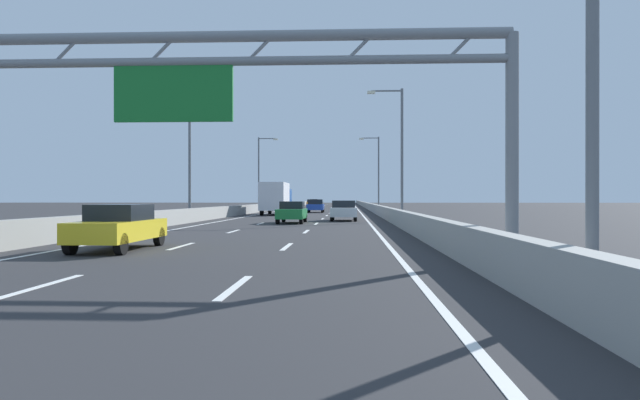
# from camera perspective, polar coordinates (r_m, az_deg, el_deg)

# --- Properties ---
(ground_plane) EXTENTS (260.00, 260.00, 0.00)m
(ground_plane) POSITION_cam_1_polar(r_m,az_deg,el_deg) (98.22, 0.54, -0.80)
(ground_plane) COLOR #2D2D30
(lane_dash_left_1) EXTENTS (0.16, 3.00, 0.01)m
(lane_dash_left_1) POSITION_cam_1_polar(r_m,az_deg,el_deg) (12.16, -25.32, -7.54)
(lane_dash_left_1) COLOR white
(lane_dash_left_1) RESTS_ON ground_plane
(lane_dash_left_2) EXTENTS (0.16, 3.00, 0.01)m
(lane_dash_left_2) POSITION_cam_1_polar(r_m,az_deg,el_deg) (20.50, -13.34, -4.40)
(lane_dash_left_2) COLOR white
(lane_dash_left_2) RESTS_ON ground_plane
(lane_dash_left_3) EXTENTS (0.16, 3.00, 0.01)m
(lane_dash_left_3) POSITION_cam_1_polar(r_m,az_deg,el_deg) (29.24, -8.42, -3.04)
(lane_dash_left_3) COLOR white
(lane_dash_left_3) RESTS_ON ground_plane
(lane_dash_left_4) EXTENTS (0.16, 3.00, 0.01)m
(lane_dash_left_4) POSITION_cam_1_polar(r_m,az_deg,el_deg) (38.09, -5.78, -2.29)
(lane_dash_left_4) COLOR white
(lane_dash_left_4) RESTS_ON ground_plane
(lane_dash_left_5) EXTENTS (0.16, 3.00, 0.01)m
(lane_dash_left_5) POSITION_cam_1_polar(r_m,az_deg,el_deg) (47.01, -4.15, -1.83)
(lane_dash_left_5) COLOR white
(lane_dash_left_5) RESTS_ON ground_plane
(lane_dash_left_6) EXTENTS (0.16, 3.00, 0.01)m
(lane_dash_left_6) POSITION_cam_1_polar(r_m,az_deg,el_deg) (55.95, -3.03, -1.51)
(lane_dash_left_6) COLOR white
(lane_dash_left_6) RESTS_ON ground_plane
(lane_dash_left_7) EXTENTS (0.16, 3.00, 0.01)m
(lane_dash_left_7) POSITION_cam_1_polar(r_m,az_deg,el_deg) (64.90, -2.22, -1.28)
(lane_dash_left_7) COLOR white
(lane_dash_left_7) RESTS_ON ground_plane
(lane_dash_left_8) EXTENTS (0.16, 3.00, 0.01)m
(lane_dash_left_8) POSITION_cam_1_polar(r_m,az_deg,el_deg) (73.87, -1.61, -1.11)
(lane_dash_left_8) COLOR white
(lane_dash_left_8) RESTS_ON ground_plane
(lane_dash_left_9) EXTENTS (0.16, 3.00, 0.01)m
(lane_dash_left_9) POSITION_cam_1_polar(r_m,az_deg,el_deg) (82.84, -1.13, -0.97)
(lane_dash_left_9) COLOR white
(lane_dash_left_9) RESTS_ON ground_plane
(lane_dash_left_10) EXTENTS (0.16, 3.00, 0.01)m
(lane_dash_left_10) POSITION_cam_1_polar(r_m,az_deg,el_deg) (91.82, -0.75, -0.86)
(lane_dash_left_10) COLOR white
(lane_dash_left_10) RESTS_ON ground_plane
(lane_dash_left_11) EXTENTS (0.16, 3.00, 0.01)m
(lane_dash_left_11) POSITION_cam_1_polar(r_m,az_deg,el_deg) (100.81, -0.43, -0.77)
(lane_dash_left_11) COLOR white
(lane_dash_left_11) RESTS_ON ground_plane
(lane_dash_left_12) EXTENTS (0.16, 3.00, 0.01)m
(lane_dash_left_12) POSITION_cam_1_polar(r_m,az_deg,el_deg) (109.79, -0.16, -0.70)
(lane_dash_left_12) COLOR white
(lane_dash_left_12) RESTS_ON ground_plane
(lane_dash_left_13) EXTENTS (0.16, 3.00, 0.01)m
(lane_dash_left_13) POSITION_cam_1_polar(r_m,az_deg,el_deg) (118.78, 0.06, -0.63)
(lane_dash_left_13) COLOR white
(lane_dash_left_13) RESTS_ON ground_plane
(lane_dash_left_14) EXTENTS (0.16, 3.00, 0.01)m
(lane_dash_left_14) POSITION_cam_1_polar(r_m,az_deg,el_deg) (127.77, 0.25, -0.58)
(lane_dash_left_14) COLOR white
(lane_dash_left_14) RESTS_ON ground_plane
(lane_dash_left_15) EXTENTS (0.16, 3.00, 0.01)m
(lane_dash_left_15) POSITION_cam_1_polar(r_m,az_deg,el_deg) (136.76, 0.42, -0.53)
(lane_dash_left_15) COLOR white
(lane_dash_left_15) RESTS_ON ground_plane
(lane_dash_left_16) EXTENTS (0.16, 3.00, 0.01)m
(lane_dash_left_16) POSITION_cam_1_polar(r_m,az_deg,el_deg) (145.75, 0.57, -0.49)
(lane_dash_left_16) COLOR white
(lane_dash_left_16) RESTS_ON ground_plane
(lane_dash_left_17) EXTENTS (0.16, 3.00, 0.01)m
(lane_dash_left_17) POSITION_cam_1_polar(r_m,az_deg,el_deg) (154.74, 0.70, -0.45)
(lane_dash_left_17) COLOR white
(lane_dash_left_17) RESTS_ON ground_plane
(lane_dash_right_1) EXTENTS (0.16, 3.00, 0.01)m
(lane_dash_right_1) POSITION_cam_1_polar(r_m,az_deg,el_deg) (10.96, -8.28, -8.38)
(lane_dash_right_1) COLOR white
(lane_dash_right_1) RESTS_ON ground_plane
(lane_dash_right_2) EXTENTS (0.16, 3.00, 0.01)m
(lane_dash_right_2) POSITION_cam_1_polar(r_m,az_deg,el_deg) (19.81, -3.25, -4.55)
(lane_dash_right_2) COLOR white
(lane_dash_right_2) RESTS_ON ground_plane
(lane_dash_right_3) EXTENTS (0.16, 3.00, 0.01)m
(lane_dash_right_3) POSITION_cam_1_polar(r_m,az_deg,el_deg) (28.75, -1.36, -3.09)
(lane_dash_right_3) COLOR white
(lane_dash_right_3) RESTS_ON ground_plane
(lane_dash_right_4) EXTENTS (0.16, 3.00, 0.01)m
(lane_dash_right_4) POSITION_cam_1_polar(r_m,az_deg,el_deg) (37.72, -0.37, -2.32)
(lane_dash_right_4) COLOR white
(lane_dash_right_4) RESTS_ON ground_plane
(lane_dash_right_5) EXTENTS (0.16, 3.00, 0.01)m
(lane_dash_right_5) POSITION_cam_1_polar(r_m,az_deg,el_deg) (46.71, 0.25, -1.84)
(lane_dash_right_5) COLOR white
(lane_dash_right_5) RESTS_ON ground_plane
(lane_dash_right_6) EXTENTS (0.16, 3.00, 0.01)m
(lane_dash_right_6) POSITION_cam_1_polar(r_m,az_deg,el_deg) (55.69, 0.66, -1.52)
(lane_dash_right_6) COLOR white
(lane_dash_right_6) RESTS_ON ground_plane
(lane_dash_right_7) EXTENTS (0.16, 3.00, 0.01)m
(lane_dash_right_7) POSITION_cam_1_polar(r_m,az_deg,el_deg) (64.69, 0.96, -1.29)
(lane_dash_right_7) COLOR white
(lane_dash_right_7) RESTS_ON ground_plane
(lane_dash_right_8) EXTENTS (0.16, 3.00, 0.01)m
(lane_dash_right_8) POSITION_cam_1_polar(r_m,az_deg,el_deg) (73.68, 1.18, -1.11)
(lane_dash_right_8) COLOR white
(lane_dash_right_8) RESTS_ON ground_plane
(lane_dash_right_9) EXTENTS (0.16, 3.00, 0.01)m
(lane_dash_right_9) POSITION_cam_1_polar(r_m,az_deg,el_deg) (82.67, 1.36, -0.98)
(lane_dash_right_9) COLOR white
(lane_dash_right_9) RESTS_ON ground_plane
(lane_dash_right_10) EXTENTS (0.16, 3.00, 0.01)m
(lane_dash_right_10) POSITION_cam_1_polar(r_m,az_deg,el_deg) (91.67, 1.50, -0.87)
(lane_dash_right_10) COLOR white
(lane_dash_right_10) RESTS_ON ground_plane
(lane_dash_right_11) EXTENTS (0.16, 3.00, 0.01)m
(lane_dash_right_11) POSITION_cam_1_polar(r_m,az_deg,el_deg) (100.67, 1.62, -0.77)
(lane_dash_right_11) COLOR white
(lane_dash_right_11) RESTS_ON ground_plane
(lane_dash_right_12) EXTENTS (0.16, 3.00, 0.01)m
(lane_dash_right_12) POSITION_cam_1_polar(r_m,az_deg,el_deg) (109.66, 1.71, -0.70)
(lane_dash_right_12) COLOR white
(lane_dash_right_12) RESTS_ON ground_plane
(lane_dash_right_13) EXTENTS (0.16, 3.00, 0.01)m
(lane_dash_right_13) POSITION_cam_1_polar(r_m,az_deg,el_deg) (118.66, 1.80, -0.63)
(lane_dash_right_13) COLOR white
(lane_dash_right_13) RESTS_ON ground_plane
(lane_dash_right_14) EXTENTS (0.16, 3.00, 0.01)m
(lane_dash_right_14) POSITION_cam_1_polar(r_m,az_deg,el_deg) (127.66, 1.87, -0.58)
(lane_dash_right_14) COLOR white
(lane_dash_right_14) RESTS_ON ground_plane
(lane_dash_right_15) EXTENTS (0.16, 3.00, 0.01)m
(lane_dash_right_15) POSITION_cam_1_polar(r_m,az_deg,el_deg) (136.66, 1.93, -0.53)
(lane_dash_right_15) COLOR white
(lane_dash_right_15) RESTS_ON ground_plane
(lane_dash_right_16) EXTENTS (0.16, 3.00, 0.01)m
(lane_dash_right_16) POSITION_cam_1_polar(r_m,az_deg,el_deg) (145.66, 1.98, -0.49)
(lane_dash_right_16) COLOR white
(lane_dash_right_16) RESTS_ON ground_plane
(lane_dash_right_17) EXTENTS (0.16, 3.00, 0.01)m
(lane_dash_right_17) POSITION_cam_1_polar(r_m,az_deg,el_deg) (154.65, 2.03, -0.45)
(lane_dash_right_17) COLOR white
(lane_dash_right_17) RESTS_ON ground_plane
(edge_line_left) EXTENTS (0.16, 176.00, 0.01)m
(edge_line_left) POSITION_cam_1_polar(r_m,az_deg,el_deg) (86.63, -3.25, -0.92)
(edge_line_left) COLOR white
(edge_line_left) RESTS_ON ground_plane
(edge_line_right) EXTENTS (0.16, 176.00, 0.01)m
(edge_line_right) POSITION_cam_1_polar(r_m,az_deg,el_deg) (86.16, 3.71, -0.93)
(edge_line_right) COLOR white
(edge_line_right) RESTS_ON ground_plane
(barrier_left) EXTENTS (0.45, 220.00, 0.95)m
(barrier_left) POSITION_cam_1_polar(r_m,az_deg,el_deg) (108.67, -2.89, -0.46)
(barrier_left) COLOR #9E9E99
(barrier_left) RESTS_ON ground_plane
(barrier_right) EXTENTS (0.45, 220.00, 0.95)m
(barrier_right) POSITION_cam_1_polar(r_m,az_deg,el_deg) (108.18, 4.40, -0.46)
(barrier_right) COLOR #9E9E99
(barrier_right) RESTS_ON ground_plane
(sign_gantry) EXTENTS (17.13, 0.36, 6.36)m
(sign_gantry) POSITION_cam_1_polar(r_m,az_deg,el_deg) (17.17, -11.00, 11.03)
(sign_gantry) COLOR gray
(sign_gantry) RESTS_ON ground_plane
(streetlamp_left_mid) EXTENTS (2.58, 0.28, 9.50)m
(streetlamp_left_mid) POSITION_cam_1_polar(r_m,az_deg,el_deg) (43.84, -12.26, 5.08)
(streetlamp_left_mid) COLOR slate
(streetlamp_left_mid) RESTS_ON ground_plane
(streetlamp_right_mid) EXTENTS (2.58, 0.28, 9.50)m
(streetlamp_right_mid) POSITION_cam_1_polar(r_m,az_deg,el_deg) (42.50, 7.66, 5.23)
(streetlamp_right_mid) COLOR slate
(streetlamp_right_mid) RESTS_ON ground_plane
(streetlamp_left_far) EXTENTS (2.58, 0.28, 9.50)m
(streetlamp_left_far) POSITION_cam_1_polar(r_m,az_deg,el_deg) (75.93, -5.80, 2.99)
(streetlamp_left_far) COLOR slate
(streetlamp_left_far) RESTS_ON ground_plane
(streetlamp_right_far) EXTENTS (2.58, 0.28, 9.50)m
(streetlamp_right_far) POSITION_cam_1_polar(r_m,az_deg,el_deg) (75.17, 5.54, 3.02)
(streetlamp_right_far) COLOR slate
(streetlamp_right_far) RESTS_ON ground_plane
(green_car) EXTENTS (1.71, 4.54, 1.44)m
(green_car) POSITION_cam_1_polar(r_m,az_deg,el_deg) (38.80, -2.73, -1.18)
(green_car) COLOR #1E7A38
(green_car) RESTS_ON ground_plane
(orange_car) EXTENTS (1.75, 4.11, 1.46)m
(orange_car) POSITION_cam_1_polar(r_m,az_deg,el_deg) (114.87, -0.83, -0.29)
(orange_car) COLOR orange
(orange_car) RESTS_ON ground_plane
(black_car) EXTENTS (1.74, 4.16, 1.49)m
(black_car) POSITION_cam_1_polar(r_m,az_deg,el_deg) (129.74, -0.59, -0.24)
(black_car) COLOR black
(black_car) RESTS_ON ground_plane
(white_car) EXTENTS (1.89, 4.27, 1.48)m
(white_car) POSITION_cam_1_polar(r_m,az_deg,el_deg) (43.06, 2.32, -1.00)
(white_car) COLOR silver
(white_car) RESTS_ON ground_plane
(blue_car) EXTENTS (1.88, 4.30, 1.53)m
(blue_car) POSITION_cam_1_polar(r_m,az_deg,el_deg) (67.92, -0.43, -0.56)
(blue_car) COLOR #2347AD
(blue_car) RESTS_ON ground_plane
(yellow_car) EXTENTS (1.71, 4.50, 1.44)m
(yellow_car) POSITION_cam_1_polar(r_m,az_deg,el_deg) (19.69, -18.96, -2.43)
(yellow_car) COLOR yellow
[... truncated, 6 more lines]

